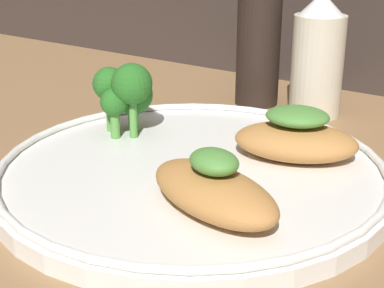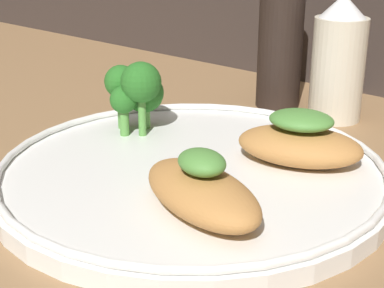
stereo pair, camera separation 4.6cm
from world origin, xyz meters
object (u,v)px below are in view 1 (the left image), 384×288
sauce_bottle (318,58)px  pepper_grinder (259,25)px  plate (192,172)px  broccoli_bunch (126,91)px

sauce_bottle → pepper_grinder: (-7.06, -0.00, 2.68)cm
plate → broccoli_bunch: 10.84cm
broccoli_bunch → plate: bearing=-18.5°
pepper_grinder → broccoli_bunch: bearing=-99.7°
broccoli_bunch → sauce_bottle: (10.31, 18.93, 0.78)cm
plate → sauce_bottle: bearing=87.6°
broccoli_bunch → sauce_bottle: size_ratio=0.53×
broccoli_bunch → pepper_grinder: 19.52cm
broccoli_bunch → pepper_grinder: bearing=80.3°
plate → broccoli_bunch: bearing=161.5°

